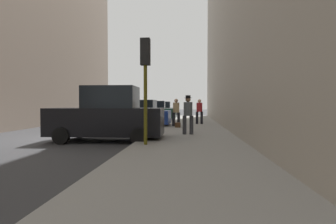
{
  "coord_description": "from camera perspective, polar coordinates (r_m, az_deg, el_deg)",
  "views": [
    {
      "loc": [
        6.03,
        -11.22,
        1.54
      ],
      "look_at": [
        4.64,
        4.92,
        1.03
      ],
      "focal_mm": 28.0,
      "sensor_mm": 36.0,
      "label": 1
    }
  ],
  "objects": [
    {
      "name": "sidewalk",
      "position": [
        11.32,
        4.76,
        -5.66
      ],
      "size": [
        4.0,
        40.0,
        0.15
      ],
      "primitive_type": "cube",
      "color": "gray",
      "rests_on": "ground_plane"
    },
    {
      "name": "parked_blue_sedan",
      "position": [
        17.11,
        -6.48,
        -0.53
      ],
      "size": [
        4.26,
        2.17,
        1.79
      ],
      "color": "navy",
      "rests_on": "ground_plane"
    },
    {
      "name": "parked_dark_green_sedan",
      "position": [
        23.44,
        -3.38,
        0.1
      ],
      "size": [
        4.27,
        2.18,
        1.79
      ],
      "color": "#193828",
      "rests_on": "ground_plane"
    },
    {
      "name": "pedestrian_in_tan_coat",
      "position": [
        16.4,
        1.78,
        0.27
      ],
      "size": [
        0.52,
        0.44,
        1.71
      ],
      "color": "black",
      "rests_on": "sidewalk"
    },
    {
      "name": "traffic_light",
      "position": [
        9.02,
        -4.94,
        9.54
      ],
      "size": [
        0.32,
        0.32,
        3.6
      ],
      "color": "#514C0F",
      "rests_on": "sidewalk"
    },
    {
      "name": "fire_hydrant",
      "position": [
        17.63,
        -0.22,
        -1.6
      ],
      "size": [
        0.42,
        0.22,
        0.7
      ],
      "color": "red",
      "rests_on": "sidewalk"
    },
    {
      "name": "parked_black_suv",
      "position": [
        11.01,
        -12.97,
        -0.9
      ],
      "size": [
        4.64,
        2.13,
        2.25
      ],
      "color": "black",
      "rests_on": "ground_plane"
    },
    {
      "name": "pedestrian_with_beanie",
      "position": [
        11.96,
        4.38,
        -0.15
      ],
      "size": [
        0.52,
        0.46,
        1.78
      ],
      "color": "#333338",
      "rests_on": "sidewalk"
    },
    {
      "name": "parked_gray_coupe",
      "position": [
        29.49,
        -1.67,
        0.45
      ],
      "size": [
        4.27,
        2.19,
        1.79
      ],
      "color": "slate",
      "rests_on": "ground_plane"
    },
    {
      "name": "ground_plane",
      "position": [
        12.83,
        -23.25,
        -5.25
      ],
      "size": [
        120.0,
        120.0,
        0.0
      ],
      "primitive_type": "plane",
      "color": "#38383A"
    },
    {
      "name": "pedestrian_in_red_jacket",
      "position": [
        18.21,
        6.85,
        0.41
      ],
      "size": [
        0.5,
        0.41,
        1.71
      ],
      "color": "black",
      "rests_on": "sidewalk"
    },
    {
      "name": "duffel_bag",
      "position": [
        15.53,
        2.15,
        -2.83
      ],
      "size": [
        0.32,
        0.44,
        0.28
      ],
      "color": "#472D19",
      "rests_on": "sidewalk"
    }
  ]
}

